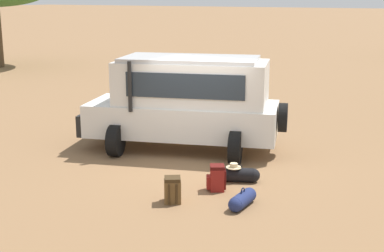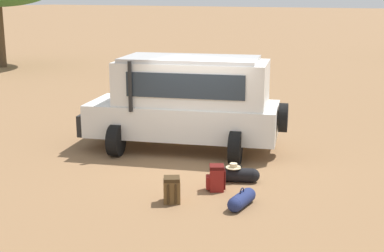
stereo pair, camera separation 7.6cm
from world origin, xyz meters
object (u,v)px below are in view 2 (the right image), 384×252
safari_vehicle (187,101)px  duffel_bag_low_black_case (238,174)px  backpack_cluster_center (216,178)px  duffel_bag_soft_canvas (242,200)px  backpack_beside_front_wheel (172,190)px

safari_vehicle → duffel_bag_low_black_case: (2.25, -1.65, -1.13)m
backpack_cluster_center → duffel_bag_low_black_case: 0.74m
safari_vehicle → duffel_bag_soft_canvas: (2.92, -2.90, -1.15)m
backpack_beside_front_wheel → backpack_cluster_center: 1.12m
safari_vehicle → backpack_beside_front_wheel: (1.64, -3.38, -1.04)m
safari_vehicle → duffel_bag_soft_canvas: size_ratio=6.06×
backpack_beside_front_wheel → duffel_bag_low_black_case: backpack_beside_front_wheel is taller
safari_vehicle → duffel_bag_low_black_case: safari_vehicle is taller
backpack_beside_front_wheel → duffel_bag_soft_canvas: (1.29, 0.48, -0.11)m
backpack_beside_front_wheel → duffel_bag_low_black_case: size_ratio=0.58×
backpack_beside_front_wheel → duffel_bag_soft_canvas: bearing=20.4°
duffel_bag_low_black_case → duffel_bag_soft_canvas: size_ratio=1.00×
safari_vehicle → backpack_cluster_center: bearing=-48.5°
safari_vehicle → backpack_cluster_center: 3.31m
backpack_cluster_center → backpack_beside_front_wheel: bearing=-113.6°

